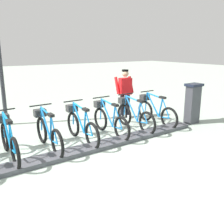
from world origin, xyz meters
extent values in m
plane|color=#9EAB9D|center=(0.00, 0.00, 0.00)|extent=(60.00, 60.00, 0.00)
cube|color=#47474C|center=(0.00, 0.00, 0.05)|extent=(0.44, 6.85, 0.10)
cube|color=#38383D|center=(0.05, -3.90, 0.60)|extent=(0.28, 0.44, 1.20)
cube|color=#194C8C|center=(0.20, -3.90, 0.95)|extent=(0.03, 0.30, 0.40)
cube|color=black|center=(0.05, -3.90, 1.24)|extent=(0.36, 0.52, 0.08)
torus|color=black|center=(0.03, -2.83, 0.33)|extent=(0.67, 0.08, 0.67)
torus|color=black|center=(1.07, -2.82, 0.33)|extent=(0.67, 0.08, 0.67)
cylinder|color=blue|center=(0.73, -2.82, 0.61)|extent=(0.60, 0.05, 0.70)
cylinder|color=blue|center=(0.39, -2.83, 0.58)|extent=(0.16, 0.05, 0.61)
cylinder|color=blue|center=(0.67, -2.82, 0.92)|extent=(0.69, 0.05, 0.11)
cylinder|color=blue|center=(0.24, -2.83, 0.31)|extent=(0.43, 0.04, 0.09)
cylinder|color=blue|center=(0.18, -2.83, 0.61)|extent=(0.33, 0.04, 0.56)
cylinder|color=blue|center=(1.04, -2.82, 0.64)|extent=(0.10, 0.04, 0.62)
cube|color=black|center=(0.33, -2.83, 0.91)|extent=(0.22, 0.10, 0.06)
cylinder|color=black|center=(1.01, -2.82, 1.00)|extent=(0.04, 0.54, 0.03)
cube|color=#2D2D2D|center=(1.12, -2.82, 0.78)|extent=(0.20, 0.28, 0.18)
torus|color=black|center=(0.03, -1.97, 0.33)|extent=(0.67, 0.08, 0.67)
torus|color=black|center=(1.07, -1.95, 0.33)|extent=(0.67, 0.08, 0.67)
cylinder|color=blue|center=(0.73, -1.96, 0.61)|extent=(0.60, 0.05, 0.70)
cylinder|color=blue|center=(0.39, -1.96, 0.58)|extent=(0.16, 0.05, 0.61)
cylinder|color=blue|center=(0.67, -1.96, 0.92)|extent=(0.69, 0.05, 0.11)
cylinder|color=blue|center=(0.24, -1.96, 0.31)|extent=(0.43, 0.04, 0.09)
cylinder|color=blue|center=(0.18, -1.97, 0.61)|extent=(0.33, 0.04, 0.56)
cylinder|color=blue|center=(1.04, -1.95, 0.64)|extent=(0.10, 0.04, 0.62)
cube|color=black|center=(0.33, -1.96, 0.91)|extent=(0.22, 0.10, 0.06)
cylinder|color=black|center=(1.01, -1.96, 1.00)|extent=(0.04, 0.54, 0.03)
cube|color=#2D2D2D|center=(1.12, -1.95, 0.78)|extent=(0.20, 0.28, 0.18)
torus|color=black|center=(0.03, -1.10, 0.33)|extent=(0.67, 0.08, 0.67)
torus|color=black|center=(1.07, -1.09, 0.33)|extent=(0.67, 0.08, 0.67)
cylinder|color=blue|center=(0.73, -1.09, 0.61)|extent=(0.60, 0.05, 0.70)
cylinder|color=blue|center=(0.39, -1.10, 0.58)|extent=(0.16, 0.05, 0.61)
cylinder|color=blue|center=(0.67, -1.10, 0.92)|extent=(0.69, 0.05, 0.11)
cylinder|color=blue|center=(0.24, -1.10, 0.31)|extent=(0.43, 0.04, 0.09)
cylinder|color=blue|center=(0.18, -1.10, 0.61)|extent=(0.33, 0.04, 0.56)
cylinder|color=blue|center=(1.04, -1.09, 0.64)|extent=(0.10, 0.04, 0.62)
cube|color=black|center=(0.33, -1.10, 0.91)|extent=(0.22, 0.10, 0.06)
cylinder|color=black|center=(1.01, -1.09, 1.00)|extent=(0.04, 0.54, 0.03)
cube|color=#2D2D2D|center=(1.12, -1.09, 0.78)|extent=(0.20, 0.28, 0.18)
torus|color=black|center=(0.03, -0.24, 0.33)|extent=(0.67, 0.08, 0.67)
torus|color=black|center=(1.07, -0.23, 0.33)|extent=(0.67, 0.08, 0.67)
cylinder|color=#1276BF|center=(0.73, -0.23, 0.61)|extent=(0.60, 0.05, 0.70)
cylinder|color=#1276BF|center=(0.39, -0.23, 0.58)|extent=(0.16, 0.05, 0.61)
cylinder|color=#1276BF|center=(0.67, -0.23, 0.92)|extent=(0.69, 0.05, 0.11)
cylinder|color=#1276BF|center=(0.24, -0.24, 0.31)|extent=(0.43, 0.04, 0.09)
cylinder|color=#1276BF|center=(0.18, -0.24, 0.61)|extent=(0.33, 0.04, 0.56)
cylinder|color=#1276BF|center=(1.04, -0.23, 0.64)|extent=(0.10, 0.04, 0.62)
cube|color=black|center=(0.33, -0.23, 0.91)|extent=(0.22, 0.10, 0.06)
cylinder|color=black|center=(1.01, -0.23, 1.00)|extent=(0.04, 0.54, 0.03)
cube|color=#2D2D2D|center=(1.12, -0.23, 0.78)|extent=(0.20, 0.28, 0.18)
torus|color=black|center=(0.03, 0.63, 0.33)|extent=(0.67, 0.08, 0.67)
torus|color=black|center=(1.07, 0.64, 0.33)|extent=(0.67, 0.08, 0.67)
cylinder|color=#1871BA|center=(0.73, 0.63, 0.61)|extent=(0.60, 0.05, 0.70)
cylinder|color=#1871BA|center=(0.39, 0.63, 0.58)|extent=(0.16, 0.05, 0.61)
cylinder|color=#1871BA|center=(0.67, 0.63, 0.92)|extent=(0.69, 0.05, 0.11)
cylinder|color=#1871BA|center=(0.24, 0.63, 0.31)|extent=(0.43, 0.04, 0.09)
cylinder|color=#1871BA|center=(0.18, 0.63, 0.61)|extent=(0.33, 0.04, 0.56)
cylinder|color=#1871BA|center=(1.04, 0.64, 0.64)|extent=(0.10, 0.04, 0.62)
cube|color=black|center=(0.33, 0.63, 0.91)|extent=(0.22, 0.10, 0.06)
cylinder|color=black|center=(1.01, 0.64, 1.00)|extent=(0.04, 0.54, 0.03)
cube|color=#2D2D2D|center=(1.12, 0.64, 0.78)|extent=(0.20, 0.28, 0.18)
torus|color=black|center=(0.03, 1.49, 0.33)|extent=(0.67, 0.08, 0.67)
torus|color=black|center=(1.07, 1.50, 0.33)|extent=(0.67, 0.08, 0.67)
cylinder|color=#127ABF|center=(0.73, 1.50, 0.61)|extent=(0.60, 0.05, 0.70)
cylinder|color=#127ABF|center=(0.39, 1.49, 0.58)|extent=(0.16, 0.05, 0.61)
cylinder|color=#127ABF|center=(0.67, 1.50, 0.92)|extent=(0.69, 0.05, 0.11)
cylinder|color=#127ABF|center=(0.24, 1.49, 0.31)|extent=(0.43, 0.04, 0.09)
cylinder|color=#127ABF|center=(0.18, 1.49, 0.61)|extent=(0.33, 0.04, 0.56)
cylinder|color=#127ABF|center=(1.04, 1.50, 0.64)|extent=(0.10, 0.04, 0.62)
cube|color=black|center=(0.33, 1.49, 0.91)|extent=(0.22, 0.10, 0.06)
cylinder|color=black|center=(1.01, 1.50, 1.00)|extent=(0.04, 0.54, 0.03)
cube|color=#2D2D2D|center=(1.12, 1.50, 0.78)|extent=(0.20, 0.28, 0.18)
cube|color=white|center=(1.81, -2.37, 0.05)|extent=(0.28, 0.16, 0.10)
cube|color=white|center=(1.65, -2.56, 0.05)|extent=(0.28, 0.16, 0.10)
cylinder|color=black|center=(1.75, -2.37, 0.43)|extent=(0.15, 0.15, 0.82)
cylinder|color=black|center=(1.71, -2.57, 0.43)|extent=(0.15, 0.15, 0.82)
cube|color=red|center=(1.73, -2.47, 1.10)|extent=(0.34, 0.45, 0.56)
cylinder|color=red|center=(1.89, -2.24, 1.13)|extent=(0.35, 0.17, 0.57)
cylinder|color=red|center=(1.78, -2.74, 1.13)|extent=(0.35, 0.17, 0.57)
sphere|color=tan|center=(1.73, -2.47, 1.53)|extent=(0.22, 0.22, 0.22)
cylinder|color=black|center=(1.75, -2.47, 1.63)|extent=(0.22, 0.22, 0.06)
cylinder|color=#2D2D33|center=(3.16, 1.13, 1.81)|extent=(0.12, 0.12, 3.63)
camera|label=1|loc=(-4.60, 2.27, 2.35)|focal=37.74mm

